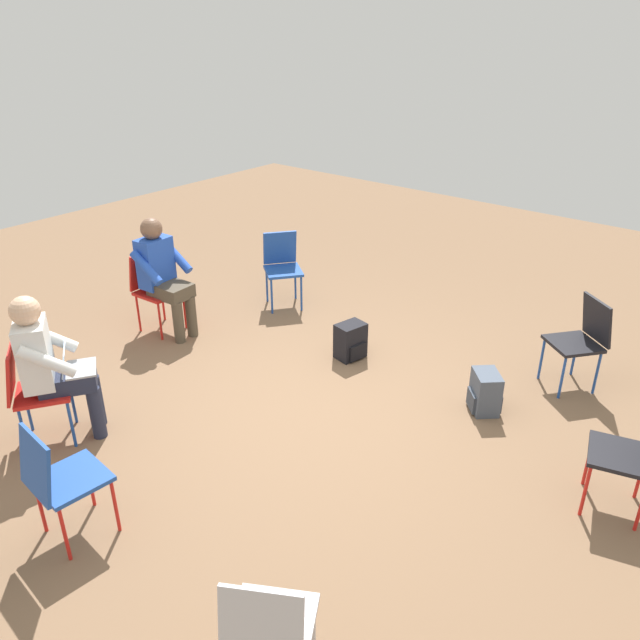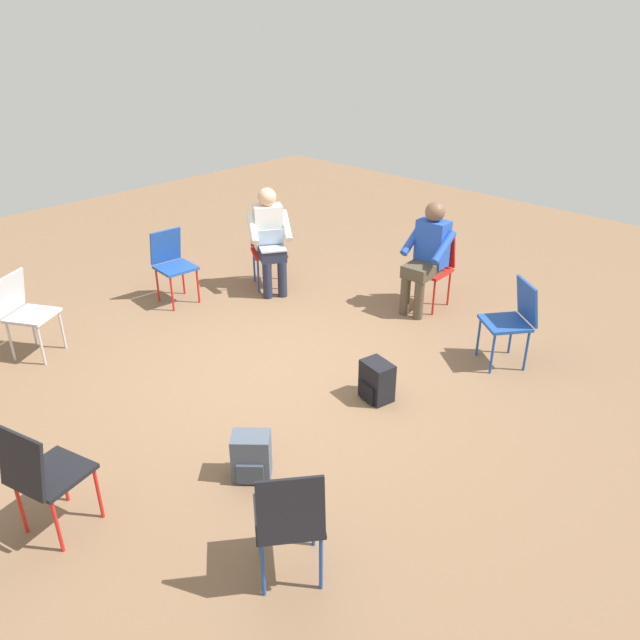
{
  "view_description": "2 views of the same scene",
  "coord_description": "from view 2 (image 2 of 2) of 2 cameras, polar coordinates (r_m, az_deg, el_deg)",
  "views": [
    {
      "loc": [
        -3.44,
        -2.92,
        3.05
      ],
      "look_at": [
        0.26,
        0.11,
        0.71
      ],
      "focal_mm": 35.0,
      "sensor_mm": 36.0,
      "label": 1
    },
    {
      "loc": [
        3.79,
        -3.44,
        3.11
      ],
      "look_at": [
        0.36,
        0.13,
        0.63
      ],
      "focal_mm": 35.0,
      "sensor_mm": 36.0,
      "label": 2
    }
  ],
  "objects": [
    {
      "name": "person_in_blue",
      "position": [
        7.06,
        9.8,
        6.16
      ],
      "size": [
        0.52,
        0.54,
        1.24
      ],
      "rotation": [
        0.0,
        0.0,
        3.21
      ],
      "color": "#4C4233",
      "rests_on": "ground"
    },
    {
      "name": "ground_plane",
      "position": [
        5.99,
        -3.38,
        -4.75
      ],
      "size": [
        14.0,
        14.0,
        0.0
      ],
      "primitive_type": "plane",
      "color": "brown"
    },
    {
      "name": "chair_southeast",
      "position": [
        3.76,
        -2.81,
        -17.55
      ],
      "size": [
        0.58,
        0.58,
        0.85
      ],
      "rotation": [
        0.0,
        0.0,
        0.9
      ],
      "color": "black",
      "rests_on": "ground"
    },
    {
      "name": "chair_southwest",
      "position": [
        6.71,
        -25.41,
        0.92
      ],
      "size": [
        0.57,
        0.56,
        0.85
      ],
      "rotation": [
        0.0,
        0.0,
        -1.04
      ],
      "color": "#B7B7BC",
      "rests_on": "ground"
    },
    {
      "name": "chair_northeast",
      "position": [
        6.18,
        17.25,
        0.27
      ],
      "size": [
        0.57,
        0.58,
        0.85
      ],
      "rotation": [
        0.0,
        0.0,
        2.49
      ],
      "color": "#1E4799",
      "rests_on": "ground"
    },
    {
      "name": "person_with_laptop",
      "position": [
        7.53,
        -4.62,
        7.74
      ],
      "size": [
        0.64,
        0.63,
        1.24
      ],
      "rotation": [
        0.0,
        0.0,
        -2.13
      ],
      "color": "#23283D",
      "rests_on": "ground"
    },
    {
      "name": "chair_north",
      "position": [
        7.27,
        10.36,
        5.04
      ],
      "size": [
        0.43,
        0.46,
        0.85
      ],
      "rotation": [
        0.0,
        0.0,
        3.21
      ],
      "color": "red",
      "rests_on": "ground"
    },
    {
      "name": "chair_west",
      "position": [
        7.44,
        -13.38,
        5.26
      ],
      "size": [
        0.47,
        0.43,
        0.85
      ],
      "rotation": [
        0.0,
        0.0,
        -1.66
      ],
      "color": "#1E4799",
      "rests_on": "ground"
    },
    {
      "name": "chair_south",
      "position": [
        4.4,
        -24.04,
        -12.65
      ],
      "size": [
        0.49,
        0.52,
        0.85
      ],
      "rotation": [
        0.0,
        0.0,
        0.26
      ],
      "color": "black",
      "rests_on": "ground"
    },
    {
      "name": "chair_northwest",
      "position": [
        7.75,
        -4.78,
        6.76
      ],
      "size": [
        0.58,
        0.56,
        0.85
      ],
      "rotation": [
        0.0,
        0.0,
        -2.13
      ],
      "color": "red",
      "rests_on": "ground"
    },
    {
      "name": "backpack_near_laptop_user",
      "position": [
        5.54,
        5.21,
        -5.75
      ],
      "size": [
        0.32,
        0.29,
        0.36
      ],
      "rotation": [
        0.0,
        0.0,
        6.07
      ],
      "color": "black",
      "rests_on": "ground"
    },
    {
      "name": "backpack_by_empty_chair",
      "position": [
        4.71,
        -6.27,
        -12.45
      ],
      "size": [
        0.34,
        0.34,
        0.36
      ],
      "rotation": [
        0.0,
        0.0,
        3.89
      ],
      "color": "#475160",
      "rests_on": "ground"
    }
  ]
}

